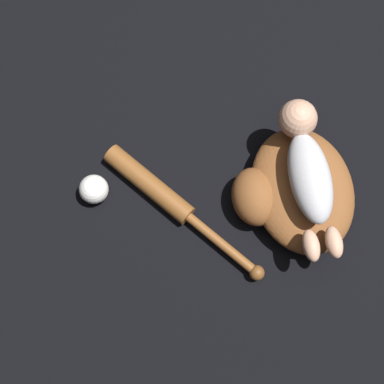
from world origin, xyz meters
The scene contains 5 objects.
ground_plane centered at (0.00, 0.00, 0.00)m, with size 6.00×6.00×0.00m, color black.
baseball_glove centered at (-0.06, 0.01, 0.05)m, with size 0.36×0.33×0.10m.
baby_figure centered at (-0.03, 0.00, 0.14)m, with size 0.38×0.15×0.09m.
baseball_bat centered at (-0.08, 0.32, 0.03)m, with size 0.33×0.40×0.05m.
baseball centered at (-0.06, 0.50, 0.04)m, with size 0.07×0.07×0.07m.
Camera 1 is at (-0.45, 0.25, 1.28)m, focal length 50.00 mm.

